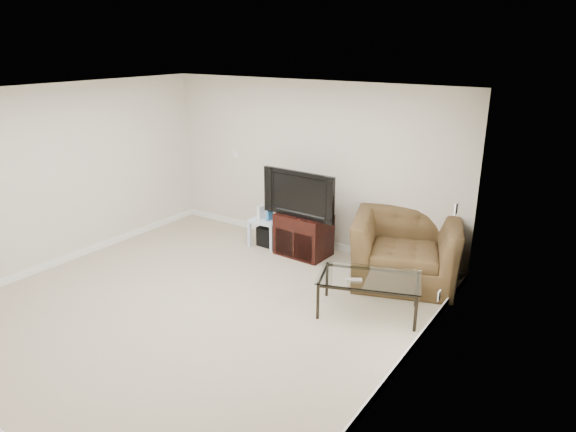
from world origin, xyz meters
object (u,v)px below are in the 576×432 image
Objects in this scene: television at (303,193)px; coffee_table at (368,295)px; tv_stand at (304,234)px; side_table at (268,232)px; recliner at (406,239)px; subwoofer at (270,236)px.

coffee_table is at bearing -31.49° from television.
side_table is at bearing -177.48° from tv_stand.
television is at bearing -2.72° from side_table.
television is 1.62m from recliner.
coffee_table is (1.55, -1.05, -0.09)m from tv_stand.
recliner is 1.11m from coffee_table.
television is at bearing 146.73° from coffee_table.
subwoofer is 0.26× the size of coffee_table.
tv_stand is 0.67m from side_table.
coffee_table is at bearing -26.06° from subwoofer.
coffee_table is at bearing -31.58° from tv_stand.
television reaches higher than tv_stand.
recliner is at bearing 88.94° from coffee_table.
recliner is (1.57, 0.03, -0.38)m from television.
television reaches higher than side_table.
side_table is at bearing 160.66° from recliner.
side_table is 1.49× the size of subwoofer.
recliner is (2.23, 0.00, 0.37)m from side_table.
television is (-0.00, -0.03, 0.65)m from tv_stand.
television is 3.61× the size of subwoofer.
tv_stand reaches higher than side_table.
side_table is 0.07m from subwoofer.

